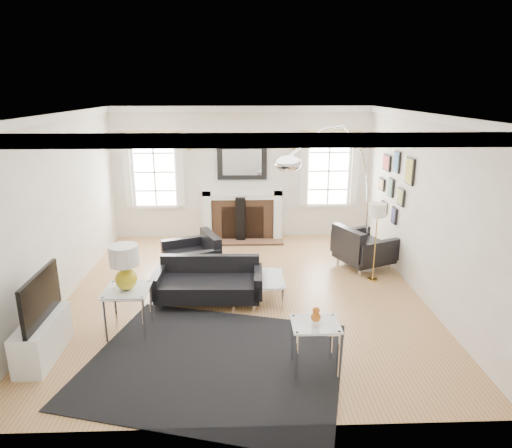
{
  "coord_description": "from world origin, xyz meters",
  "views": [
    {
      "loc": [
        -0.05,
        -6.66,
        3.14
      ],
      "look_at": [
        0.2,
        0.3,
        1.07
      ],
      "focal_mm": 32.0,
      "sensor_mm": 36.0,
      "label": 1
    }
  ],
  "objects_px": {
    "sofa": "(209,283)",
    "armchair_left": "(194,258)",
    "gourd_lamp": "(125,264)",
    "armchair_right": "(361,249)",
    "coffee_table": "(257,280)",
    "arc_floor_lamp": "(332,199)",
    "fireplace": "(243,215)"
  },
  "relations": [
    {
      "from": "sofa",
      "to": "armchair_right",
      "type": "xyz_separation_m",
      "value": [
        2.68,
        1.27,
        0.07
      ]
    },
    {
      "from": "fireplace",
      "to": "armchair_left",
      "type": "distance_m",
      "value": 2.27
    },
    {
      "from": "fireplace",
      "to": "coffee_table",
      "type": "distance_m",
      "value": 3.01
    },
    {
      "from": "fireplace",
      "to": "sofa",
      "type": "height_order",
      "value": "fireplace"
    },
    {
      "from": "armchair_left",
      "to": "arc_floor_lamp",
      "type": "xyz_separation_m",
      "value": [
        2.26,
        -0.35,
        1.11
      ]
    },
    {
      "from": "coffee_table",
      "to": "arc_floor_lamp",
      "type": "xyz_separation_m",
      "value": [
        1.21,
        0.55,
        1.13
      ]
    },
    {
      "from": "armchair_left",
      "to": "sofa",
      "type": "bearing_deg",
      "value": -71.43
    },
    {
      "from": "gourd_lamp",
      "to": "arc_floor_lamp",
      "type": "xyz_separation_m",
      "value": [
        2.95,
        1.49,
        0.48
      ]
    },
    {
      "from": "fireplace",
      "to": "gourd_lamp",
      "type": "relative_size",
      "value": 2.83
    },
    {
      "from": "armchair_left",
      "to": "arc_floor_lamp",
      "type": "bearing_deg",
      "value": -8.7
    },
    {
      "from": "sofa",
      "to": "gourd_lamp",
      "type": "distance_m",
      "value": 1.53
    },
    {
      "from": "armchair_left",
      "to": "arc_floor_lamp",
      "type": "distance_m",
      "value": 2.54
    },
    {
      "from": "fireplace",
      "to": "armchair_left",
      "type": "height_order",
      "value": "fireplace"
    },
    {
      "from": "fireplace",
      "to": "armchair_left",
      "type": "xyz_separation_m",
      "value": [
        -0.85,
        -2.09,
        -0.19
      ]
    },
    {
      "from": "armchair_right",
      "to": "arc_floor_lamp",
      "type": "distance_m",
      "value": 1.5
    },
    {
      "from": "armchair_right",
      "to": "armchair_left",
      "type": "bearing_deg",
      "value": -173.11
    },
    {
      "from": "sofa",
      "to": "armchair_left",
      "type": "xyz_separation_m",
      "value": [
        -0.31,
        0.91,
        0.06
      ]
    },
    {
      "from": "sofa",
      "to": "armchair_left",
      "type": "relative_size",
      "value": 1.42
    },
    {
      "from": "sofa",
      "to": "armchair_right",
      "type": "bearing_deg",
      "value": 25.39
    },
    {
      "from": "armchair_left",
      "to": "armchair_right",
      "type": "xyz_separation_m",
      "value": [
        2.99,
        0.36,
        0.01
      ]
    },
    {
      "from": "gourd_lamp",
      "to": "arc_floor_lamp",
      "type": "relative_size",
      "value": 0.22
    },
    {
      "from": "armchair_right",
      "to": "gourd_lamp",
      "type": "relative_size",
      "value": 2.0
    },
    {
      "from": "armchair_left",
      "to": "gourd_lamp",
      "type": "height_order",
      "value": "gourd_lamp"
    },
    {
      "from": "armchair_left",
      "to": "arc_floor_lamp",
      "type": "relative_size",
      "value": 0.43
    },
    {
      "from": "armchair_left",
      "to": "arc_floor_lamp",
      "type": "height_order",
      "value": "arc_floor_lamp"
    },
    {
      "from": "coffee_table",
      "to": "gourd_lamp",
      "type": "height_order",
      "value": "gourd_lamp"
    },
    {
      "from": "fireplace",
      "to": "coffee_table",
      "type": "bearing_deg",
      "value": -86.18
    },
    {
      "from": "armchair_right",
      "to": "coffee_table",
      "type": "height_order",
      "value": "armchair_right"
    },
    {
      "from": "sofa",
      "to": "armchair_left",
      "type": "distance_m",
      "value": 0.96
    },
    {
      "from": "armchair_left",
      "to": "gourd_lamp",
      "type": "distance_m",
      "value": 2.06
    },
    {
      "from": "armchair_right",
      "to": "coffee_table",
      "type": "xyz_separation_m",
      "value": [
        -1.94,
        -1.26,
        -0.03
      ]
    },
    {
      "from": "fireplace",
      "to": "arc_floor_lamp",
      "type": "height_order",
      "value": "arc_floor_lamp"
    }
  ]
}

